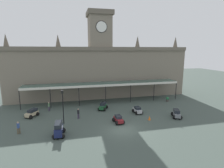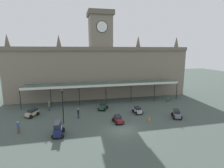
{
  "view_description": "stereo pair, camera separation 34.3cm",
  "coord_description": "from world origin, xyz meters",
  "px_view_note": "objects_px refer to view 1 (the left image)",
  "views": [
    {
      "loc": [
        -6.8,
        -21.88,
        10.81
      ],
      "look_at": [
        0.0,
        6.74,
        5.17
      ],
      "focal_mm": 28.45,
      "sensor_mm": 36.0,
      "label": 1
    },
    {
      "loc": [
        -6.46,
        -21.96,
        10.81
      ],
      "look_at": [
        0.0,
        6.74,
        5.17
      ],
      "focal_mm": 28.45,
      "sensor_mm": 36.0,
      "label": 2
    }
  ],
  "objects_px": {
    "car_green_estate": "(103,107)",
    "planter_near_kerb": "(167,99)",
    "pedestrian_beside_cars": "(18,127)",
    "car_silver_sedan": "(137,111)",
    "car_beige_estate": "(32,114)",
    "pedestrian_near_entrance": "(49,106)",
    "car_maroon_sedan": "(118,120)",
    "car_navy_van": "(59,130)",
    "car_grey_estate": "(176,114)",
    "victorian_lamppost": "(63,103)",
    "traffic_cone": "(149,118)",
    "pedestrian_crossing_forecourt": "(78,113)"
  },
  "relations": [
    {
      "from": "pedestrian_beside_cars",
      "to": "traffic_cone",
      "type": "relative_size",
      "value": 2.56
    },
    {
      "from": "planter_near_kerb",
      "to": "traffic_cone",
      "type": "bearing_deg",
      "value": -133.56
    },
    {
      "from": "pedestrian_crossing_forecourt",
      "to": "car_maroon_sedan",
      "type": "bearing_deg",
      "value": -28.66
    },
    {
      "from": "victorian_lamppost",
      "to": "traffic_cone",
      "type": "distance_m",
      "value": 13.47
    },
    {
      "from": "pedestrian_near_entrance",
      "to": "planter_near_kerb",
      "type": "xyz_separation_m",
      "value": [
        23.97,
        0.46,
        -0.42
      ]
    },
    {
      "from": "car_navy_van",
      "to": "victorian_lamppost",
      "type": "distance_m",
      "value": 4.54
    },
    {
      "from": "car_silver_sedan",
      "to": "pedestrian_crossing_forecourt",
      "type": "bearing_deg",
      "value": -179.55
    },
    {
      "from": "pedestrian_beside_cars",
      "to": "planter_near_kerb",
      "type": "height_order",
      "value": "pedestrian_beside_cars"
    },
    {
      "from": "car_silver_sedan",
      "to": "pedestrian_near_entrance",
      "type": "height_order",
      "value": "pedestrian_near_entrance"
    },
    {
      "from": "car_green_estate",
      "to": "planter_near_kerb",
      "type": "distance_m",
      "value": 14.49
    },
    {
      "from": "car_green_estate",
      "to": "car_grey_estate",
      "type": "xyz_separation_m",
      "value": [
        10.94,
        -6.59,
        0.0
      ]
    },
    {
      "from": "pedestrian_crossing_forecourt",
      "to": "victorian_lamppost",
      "type": "distance_m",
      "value": 3.53
    },
    {
      "from": "car_maroon_sedan",
      "to": "planter_near_kerb",
      "type": "xyz_separation_m",
      "value": [
        13.23,
        8.57,
        -0.01
      ]
    },
    {
      "from": "car_beige_estate",
      "to": "traffic_cone",
      "type": "height_order",
      "value": "car_beige_estate"
    },
    {
      "from": "car_navy_van",
      "to": "car_grey_estate",
      "type": "relative_size",
      "value": 1.0
    },
    {
      "from": "car_grey_estate",
      "to": "traffic_cone",
      "type": "distance_m",
      "value": 4.75
    },
    {
      "from": "car_green_estate",
      "to": "planter_near_kerb",
      "type": "height_order",
      "value": "car_green_estate"
    },
    {
      "from": "pedestrian_near_entrance",
      "to": "car_green_estate",
      "type": "bearing_deg",
      "value": -9.06
    },
    {
      "from": "car_green_estate",
      "to": "pedestrian_crossing_forecourt",
      "type": "bearing_deg",
      "value": -143.61
    },
    {
      "from": "car_green_estate",
      "to": "victorian_lamppost",
      "type": "distance_m",
      "value": 8.84
    },
    {
      "from": "victorian_lamppost",
      "to": "car_navy_van",
      "type": "bearing_deg",
      "value": -97.26
    },
    {
      "from": "car_beige_estate",
      "to": "car_green_estate",
      "type": "bearing_deg",
      "value": 4.16
    },
    {
      "from": "car_green_estate",
      "to": "car_beige_estate",
      "type": "xyz_separation_m",
      "value": [
        -12.03,
        -0.88,
        0.0
      ]
    },
    {
      "from": "car_silver_sedan",
      "to": "victorian_lamppost",
      "type": "height_order",
      "value": "victorian_lamppost"
    },
    {
      "from": "car_beige_estate",
      "to": "pedestrian_crossing_forecourt",
      "type": "bearing_deg",
      "value": -19.02
    },
    {
      "from": "victorian_lamppost",
      "to": "planter_near_kerb",
      "type": "xyz_separation_m",
      "value": [
        21.21,
        6.9,
        -2.73
      ]
    },
    {
      "from": "car_navy_van",
      "to": "car_maroon_sedan",
      "type": "xyz_separation_m",
      "value": [
        8.47,
        2.15,
        -0.3
      ]
    },
    {
      "from": "car_navy_van",
      "to": "car_silver_sedan",
      "type": "xyz_separation_m",
      "value": [
        12.78,
        5.38,
        -0.3
      ]
    },
    {
      "from": "pedestrian_crossing_forecourt",
      "to": "victorian_lamppost",
      "type": "relative_size",
      "value": 0.32
    },
    {
      "from": "victorian_lamppost",
      "to": "car_silver_sedan",
      "type": "bearing_deg",
      "value": 7.23
    },
    {
      "from": "victorian_lamppost",
      "to": "traffic_cone",
      "type": "height_order",
      "value": "victorian_lamppost"
    },
    {
      "from": "victorian_lamppost",
      "to": "pedestrian_beside_cars",
      "type": "bearing_deg",
      "value": -160.19
    },
    {
      "from": "planter_near_kerb",
      "to": "pedestrian_beside_cars",
      "type": "bearing_deg",
      "value": -161.6
    },
    {
      "from": "pedestrian_near_entrance",
      "to": "planter_near_kerb",
      "type": "bearing_deg",
      "value": 1.11
    },
    {
      "from": "planter_near_kerb",
      "to": "car_silver_sedan",
      "type": "bearing_deg",
      "value": -149.08
    },
    {
      "from": "car_navy_van",
      "to": "planter_near_kerb",
      "type": "relative_size",
      "value": 2.53
    },
    {
      "from": "pedestrian_near_entrance",
      "to": "planter_near_kerb",
      "type": "distance_m",
      "value": 23.98
    },
    {
      "from": "car_green_estate",
      "to": "traffic_cone",
      "type": "xyz_separation_m",
      "value": [
        6.19,
        -6.58,
        -0.24
      ]
    },
    {
      "from": "car_beige_estate",
      "to": "car_maroon_sedan",
      "type": "distance_m",
      "value": 14.34
    },
    {
      "from": "pedestrian_near_entrance",
      "to": "victorian_lamppost",
      "type": "bearing_deg",
      "value": -66.81
    },
    {
      "from": "car_beige_estate",
      "to": "pedestrian_beside_cars",
      "type": "height_order",
      "value": "pedestrian_beside_cars"
    },
    {
      "from": "victorian_lamppost",
      "to": "car_maroon_sedan",
      "type": "bearing_deg",
      "value": -11.83
    },
    {
      "from": "car_beige_estate",
      "to": "car_grey_estate",
      "type": "xyz_separation_m",
      "value": [
        22.97,
        -5.72,
        0.0
      ]
    },
    {
      "from": "car_green_estate",
      "to": "car_maroon_sedan",
      "type": "bearing_deg",
      "value": -80.3
    },
    {
      "from": "car_green_estate",
      "to": "pedestrian_beside_cars",
      "type": "height_order",
      "value": "pedestrian_beside_cars"
    },
    {
      "from": "car_beige_estate",
      "to": "pedestrian_near_entrance",
      "type": "distance_m",
      "value": 3.43
    },
    {
      "from": "pedestrian_near_entrance",
      "to": "victorian_lamppost",
      "type": "distance_m",
      "value": 7.37
    },
    {
      "from": "car_grey_estate",
      "to": "traffic_cone",
      "type": "bearing_deg",
      "value": 179.87
    },
    {
      "from": "pedestrian_crossing_forecourt",
      "to": "car_grey_estate",
      "type": "bearing_deg",
      "value": -11.5
    },
    {
      "from": "pedestrian_beside_cars",
      "to": "car_maroon_sedan",
      "type": "bearing_deg",
      "value": 1.55
    }
  ]
}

